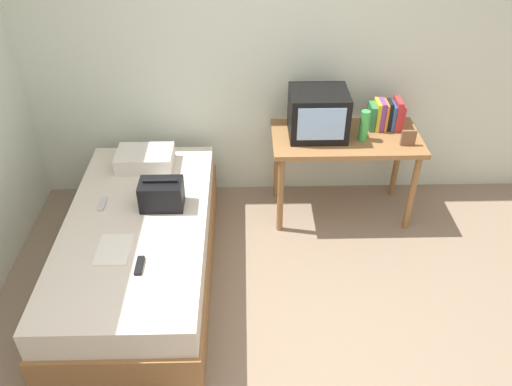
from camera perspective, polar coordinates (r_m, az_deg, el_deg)
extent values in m
plane|color=#84705B|center=(3.36, 2.30, -18.85)|extent=(8.00, 8.00, 0.00)
cube|color=silver|center=(4.19, 1.15, 15.77)|extent=(5.20, 0.10, 2.60)
cube|color=olive|center=(3.87, -12.45, -7.16)|extent=(1.00, 2.00, 0.31)
cube|color=beige|center=(3.70, -12.96, -4.21)|extent=(0.97, 1.94, 0.21)
cube|color=olive|center=(4.14, 9.89, 5.96)|extent=(1.16, 0.60, 0.04)
cylinder|color=olive|center=(4.07, 2.71, -0.22)|extent=(0.05, 0.05, 0.69)
cylinder|color=olive|center=(4.26, 16.79, -0.02)|extent=(0.05, 0.05, 0.69)
cylinder|color=olive|center=(4.46, 2.33, 3.42)|extent=(0.05, 0.05, 0.69)
cylinder|color=olive|center=(4.64, 15.27, 3.46)|extent=(0.05, 0.05, 0.69)
cube|color=black|center=(4.03, 6.85, 8.69)|extent=(0.44, 0.38, 0.36)
cube|color=#8CB2E0|center=(3.86, 7.21, 7.50)|extent=(0.35, 0.01, 0.26)
cylinder|color=green|center=(4.04, 11.81, 7.27)|extent=(0.07, 0.07, 0.24)
cube|color=#337F47|center=(4.23, 12.60, 8.23)|extent=(0.04, 0.15, 0.20)
cube|color=gold|center=(4.23, 13.12, 8.39)|extent=(0.03, 0.17, 0.23)
cube|color=#7A3D89|center=(4.24, 13.59, 8.39)|extent=(0.04, 0.15, 0.23)
cube|color=#CC7233|center=(4.25, 13.99, 8.33)|extent=(0.02, 0.16, 0.23)
cube|color=black|center=(4.26, 14.36, 8.36)|extent=(0.03, 0.13, 0.23)
cube|color=#2D5699|center=(4.27, 14.72, 8.22)|extent=(0.03, 0.16, 0.21)
cube|color=#B72D33|center=(4.27, 15.22, 8.41)|extent=(0.04, 0.17, 0.25)
cube|color=#B72D33|center=(4.29, 15.66, 8.14)|extent=(0.03, 0.15, 0.20)
cube|color=brown|center=(4.08, 16.43, 5.84)|extent=(0.11, 0.02, 0.12)
cube|color=silver|center=(4.16, -12.11, 3.71)|extent=(0.43, 0.31, 0.13)
cube|color=black|center=(3.67, -10.35, -0.14)|extent=(0.30, 0.20, 0.20)
cylinder|color=black|center=(3.60, -10.54, 1.33)|extent=(0.24, 0.02, 0.02)
cube|color=white|center=(3.43, -15.39, -6.00)|extent=(0.21, 0.29, 0.01)
cube|color=black|center=(3.27, -12.70, -7.79)|extent=(0.04, 0.16, 0.02)
cube|color=#B7B7BC|center=(3.83, -16.53, -1.17)|extent=(0.04, 0.14, 0.02)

